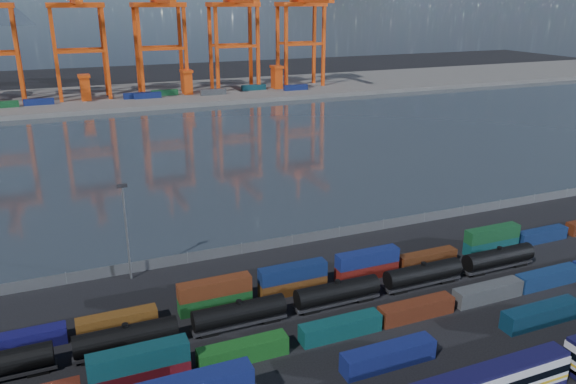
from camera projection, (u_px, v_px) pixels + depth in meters
name	position (u px, v px, depth m)	size (l,w,h in m)	color
ground	(367.00, 319.00, 81.72)	(700.00, 700.00, 0.00)	black
harbor_water	(195.00, 150.00, 173.31)	(700.00, 700.00, 0.00)	#29333C
far_quay	(141.00, 95.00, 264.58)	(700.00, 70.00, 2.00)	#514F4C
container_row_south	(288.00, 378.00, 65.60)	(115.47, 2.59, 5.53)	#404345
container_row_mid	(320.00, 331.00, 75.91)	(141.58, 2.41, 5.14)	#3C3E40
container_row_north	(361.00, 269.00, 92.86)	(140.59, 2.25, 4.79)	navy
tanker_string	(290.00, 303.00, 81.82)	(91.29, 2.96, 4.24)	black
waterfront_fence	(292.00, 240.00, 105.82)	(160.12, 0.12, 2.20)	#595B5E
yard_light_mast	(126.00, 227.00, 90.43)	(1.60, 0.40, 16.60)	slate
gantry_cranes	(119.00, 16.00, 244.38)	(198.16, 44.48, 60.23)	#E84810
quay_containers	(120.00, 97.00, 247.14)	(172.58, 10.99, 2.60)	navy
straddle_carriers	(138.00, 84.00, 252.72)	(140.00, 7.00, 11.10)	#E84810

